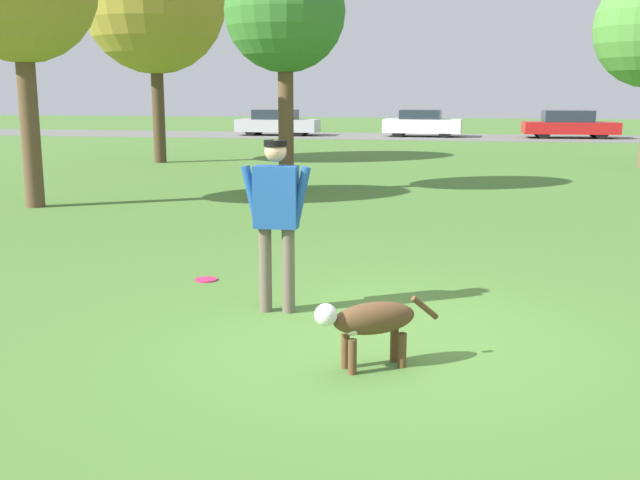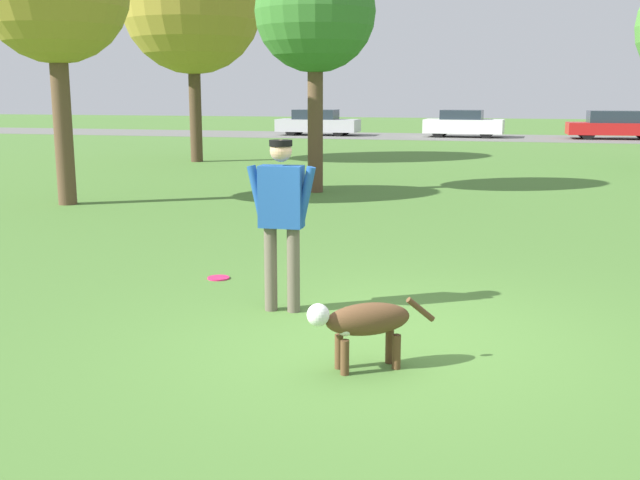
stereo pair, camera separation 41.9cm
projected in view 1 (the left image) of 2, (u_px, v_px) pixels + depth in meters
ground_plane at (382, 336)px, 6.85m from camera, size 120.00×120.00×0.00m
far_road_strip at (453, 137)px, 37.21m from camera, size 120.00×6.00×0.01m
person at (276, 211)px, 7.43m from camera, size 0.71×0.24×1.74m
dog at (369, 321)px, 5.99m from camera, size 0.99×0.67×0.58m
frisbee at (206, 280)px, 8.89m from camera, size 0.26×0.26×0.02m
tree_mid_center at (285, 13)px, 16.01m from camera, size 2.61×2.61×5.22m
tree_far_left at (154, 2)px, 22.88m from camera, size 4.38×4.38×7.13m
parked_car_silver at (277, 123)px, 38.54m from camera, size 4.18×1.71×1.32m
parked_car_white at (422, 124)px, 37.38m from camera, size 3.90×1.90×1.34m
parked_car_red at (569, 125)px, 36.19m from camera, size 4.51×1.92×1.34m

